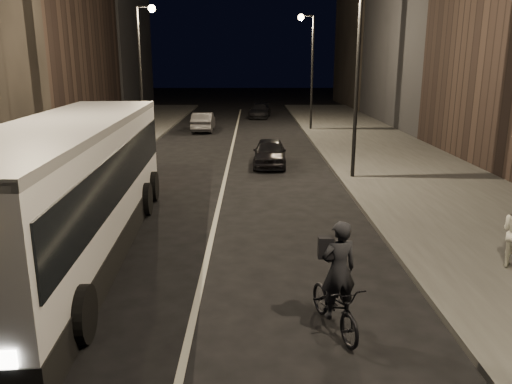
{
  "coord_description": "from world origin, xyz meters",
  "views": [
    {
      "loc": [
        1.2,
        -9.26,
        5.04
      ],
      "look_at": [
        1.31,
        4.22,
        1.5
      ],
      "focal_mm": 35.0,
      "sensor_mm": 36.0,
      "label": 1
    }
  ],
  "objects_px": {
    "car_far": "(260,111)",
    "streetlight_left_far": "(144,56)",
    "city_bus": "(70,183)",
    "car_near": "(270,153)",
    "streetlight_right_mid": "(352,53)",
    "streetlight_right_far": "(309,57)",
    "cyclist_on_bicycle": "(336,295)",
    "car_mid": "(203,122)"
  },
  "relations": [
    {
      "from": "streetlight_left_far",
      "to": "cyclist_on_bicycle",
      "type": "height_order",
      "value": "streetlight_left_far"
    },
    {
      "from": "streetlight_right_mid",
      "to": "car_far",
      "type": "height_order",
      "value": "streetlight_right_mid"
    },
    {
      "from": "streetlight_left_far",
      "to": "city_bus",
      "type": "xyz_separation_m",
      "value": [
        1.73,
        -18.44,
        -3.42
      ]
    },
    {
      "from": "streetlight_left_far",
      "to": "car_near",
      "type": "xyz_separation_m",
      "value": [
        7.42,
        -6.93,
        -4.69
      ]
    },
    {
      "from": "city_bus",
      "to": "car_near",
      "type": "distance_m",
      "value": 12.9
    },
    {
      "from": "car_near",
      "to": "car_far",
      "type": "xyz_separation_m",
      "value": [
        -0.15,
        21.84,
        -0.03
      ]
    },
    {
      "from": "car_near",
      "to": "cyclist_on_bicycle",
      "type": "bearing_deg",
      "value": -84.71
    },
    {
      "from": "cyclist_on_bicycle",
      "to": "car_far",
      "type": "distance_m",
      "value": 37.56
    },
    {
      "from": "streetlight_left_far",
      "to": "city_bus",
      "type": "distance_m",
      "value": 18.84
    },
    {
      "from": "streetlight_left_far",
      "to": "city_bus",
      "type": "height_order",
      "value": "streetlight_left_far"
    },
    {
      "from": "cyclist_on_bicycle",
      "to": "car_near",
      "type": "bearing_deg",
      "value": 76.62
    },
    {
      "from": "streetlight_right_far",
      "to": "streetlight_left_far",
      "type": "bearing_deg",
      "value": -150.64
    },
    {
      "from": "streetlight_right_mid",
      "to": "car_near",
      "type": "bearing_deg",
      "value": 136.6
    },
    {
      "from": "streetlight_right_mid",
      "to": "streetlight_left_far",
      "type": "bearing_deg",
      "value": 136.84
    },
    {
      "from": "streetlight_left_far",
      "to": "cyclist_on_bicycle",
      "type": "relative_size",
      "value": 3.57
    },
    {
      "from": "streetlight_left_far",
      "to": "streetlight_right_mid",
      "type": "bearing_deg",
      "value": -43.16
    },
    {
      "from": "streetlight_right_far",
      "to": "city_bus",
      "type": "height_order",
      "value": "streetlight_right_far"
    },
    {
      "from": "city_bus",
      "to": "car_mid",
      "type": "xyz_separation_m",
      "value": [
        1.2,
        24.26,
        -1.24
      ]
    },
    {
      "from": "car_mid",
      "to": "streetlight_left_far",
      "type": "bearing_deg",
      "value": 63.18
    },
    {
      "from": "city_bus",
      "to": "car_far",
      "type": "distance_m",
      "value": 33.83
    },
    {
      "from": "cyclist_on_bicycle",
      "to": "car_mid",
      "type": "relative_size",
      "value": 0.54
    },
    {
      "from": "cyclist_on_bicycle",
      "to": "car_far",
      "type": "xyz_separation_m",
      "value": [
        -0.86,
        37.55,
        -0.12
      ]
    },
    {
      "from": "streetlight_right_mid",
      "to": "streetlight_right_far",
      "type": "relative_size",
      "value": 1.0
    },
    {
      "from": "car_near",
      "to": "streetlight_right_mid",
      "type": "bearing_deg",
      "value": -40.67
    },
    {
      "from": "streetlight_right_far",
      "to": "city_bus",
      "type": "bearing_deg",
      "value": -110.07
    },
    {
      "from": "car_near",
      "to": "car_mid",
      "type": "height_order",
      "value": "car_mid"
    },
    {
      "from": "streetlight_right_far",
      "to": "cyclist_on_bicycle",
      "type": "bearing_deg",
      "value": -95.08
    },
    {
      "from": "streetlight_right_far",
      "to": "car_mid",
      "type": "height_order",
      "value": "streetlight_right_far"
    },
    {
      "from": "car_near",
      "to": "car_far",
      "type": "bearing_deg",
      "value": 93.13
    },
    {
      "from": "streetlight_right_mid",
      "to": "city_bus",
      "type": "distance_m",
      "value": 12.76
    },
    {
      "from": "streetlight_right_mid",
      "to": "cyclist_on_bicycle",
      "type": "distance_m",
      "value": 13.7
    },
    {
      "from": "cyclist_on_bicycle",
      "to": "car_near",
      "type": "height_order",
      "value": "cyclist_on_bicycle"
    },
    {
      "from": "streetlight_right_far",
      "to": "city_bus",
      "type": "distance_m",
      "value": 26.25
    },
    {
      "from": "streetlight_right_mid",
      "to": "car_near",
      "type": "xyz_separation_m",
      "value": [
        -3.25,
        3.07,
        -4.69
      ]
    },
    {
      "from": "cyclist_on_bicycle",
      "to": "car_far",
      "type": "relative_size",
      "value": 0.52
    },
    {
      "from": "city_bus",
      "to": "streetlight_right_far",
      "type": "bearing_deg",
      "value": 66.69
    },
    {
      "from": "streetlight_right_far",
      "to": "cyclist_on_bicycle",
      "type": "height_order",
      "value": "streetlight_right_far"
    },
    {
      "from": "city_bus",
      "to": "car_far",
      "type": "xyz_separation_m",
      "value": [
        5.53,
        33.35,
        -1.3
      ]
    },
    {
      "from": "streetlight_left_far",
      "to": "car_far",
      "type": "height_order",
      "value": "streetlight_left_far"
    },
    {
      "from": "car_far",
      "to": "streetlight_left_far",
      "type": "bearing_deg",
      "value": -109.48
    },
    {
      "from": "cyclist_on_bicycle",
      "to": "car_near",
      "type": "relative_size",
      "value": 0.58
    },
    {
      "from": "streetlight_right_far",
      "to": "city_bus",
      "type": "xyz_separation_m",
      "value": [
        -8.93,
        -24.44,
        -3.42
      ]
    }
  ]
}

